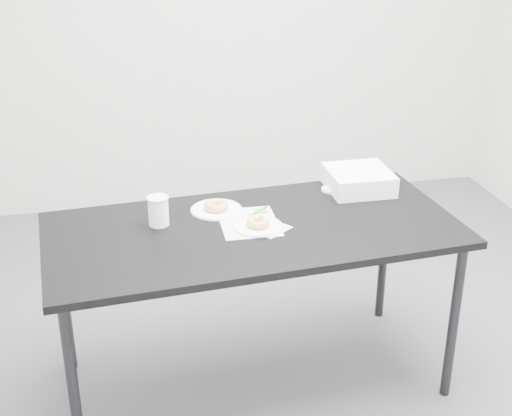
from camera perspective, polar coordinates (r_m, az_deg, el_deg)
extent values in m
plane|color=#49494E|center=(3.52, 2.34, -11.83)|extent=(4.00, 4.00, 0.00)
cube|color=silver|center=(4.87, -3.38, 15.60)|extent=(4.00, 0.02, 2.70)
cube|color=black|center=(2.97, -0.21, -1.79)|extent=(1.77, 0.94, 0.03)
cylinder|color=black|center=(2.80, -14.40, -13.95)|extent=(0.04, 0.04, 0.75)
cylinder|color=black|center=(3.36, -15.08, -7.01)|extent=(0.04, 0.04, 0.75)
cylinder|color=black|center=(3.20, 15.53, -8.81)|extent=(0.04, 0.04, 0.75)
cylinder|color=black|center=(3.70, 10.18, -3.49)|extent=(0.04, 0.04, 0.75)
cube|color=silver|center=(3.00, -0.57, -1.16)|extent=(0.25, 0.31, 0.00)
cube|color=green|center=(3.10, 0.39, -0.26)|extent=(0.05, 0.05, 0.00)
cylinder|color=#0C8C64|center=(3.09, 0.08, -0.32)|extent=(0.11, 0.10, 0.01)
cube|color=silver|center=(2.95, 1.02, -1.62)|extent=(0.20, 0.20, 0.00)
cylinder|color=white|center=(2.96, 0.16, -1.48)|extent=(0.21, 0.21, 0.01)
torus|color=gold|center=(2.95, 0.16, -1.15)|extent=(0.13, 0.13, 0.03)
cylinder|color=white|center=(3.12, -3.18, -0.14)|extent=(0.23, 0.23, 0.01)
torus|color=gold|center=(3.11, -3.19, 0.20)|extent=(0.14, 0.14, 0.04)
cylinder|color=white|center=(2.99, -7.82, -0.23)|extent=(0.08, 0.08, 0.13)
cylinder|color=white|center=(3.34, 6.05, 1.49)|extent=(0.09, 0.09, 0.01)
cube|color=white|center=(3.36, 8.21, 2.24)|extent=(0.29, 0.29, 0.10)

